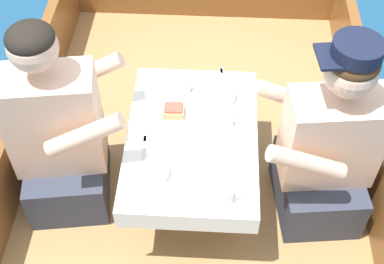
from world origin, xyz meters
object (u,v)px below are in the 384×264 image
coffee_cup_port (225,119)px  coffee_cup_starboard (226,194)px  coffee_cup_center (184,85)px  sandwich (173,111)px  person_starboard (326,150)px  person_port (60,137)px

coffee_cup_port → coffee_cup_starboard: coffee_cup_starboard is taller
coffee_cup_center → sandwich: bearing=-102.4°
coffee_cup_port → coffee_cup_starboard: (0.01, -0.41, 0.00)m
person_starboard → coffee_cup_starboard: size_ratio=10.56×
person_starboard → coffee_cup_center: (-0.64, 0.32, 0.05)m
person_port → sandwich: size_ratio=10.39×
coffee_cup_port → coffee_cup_center: (-0.20, 0.20, 0.01)m
person_starboard → coffee_cup_center: person_starboard is taller
sandwich → coffee_cup_port: size_ratio=0.94×
person_port → person_starboard: person_port is taller
sandwich → person_starboard: bearing=-12.4°
coffee_cup_starboard → coffee_cup_port: bearing=90.9°
person_starboard → coffee_cup_starboard: bearing=27.2°
sandwich → coffee_cup_center: (0.04, 0.17, 0.00)m
sandwich → coffee_cup_port: sandwich is taller
person_port → coffee_cup_starboard: 0.80m
sandwich → coffee_cup_starboard: bearing=-61.3°
sandwich → coffee_cup_center: bearing=77.6°
person_port → coffee_cup_starboard: size_ratio=10.71×
coffee_cup_port → sandwich: bearing=172.2°
coffee_cup_starboard → coffee_cup_center: (-0.20, 0.61, 0.00)m
person_port → coffee_cup_port: person_port is taller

